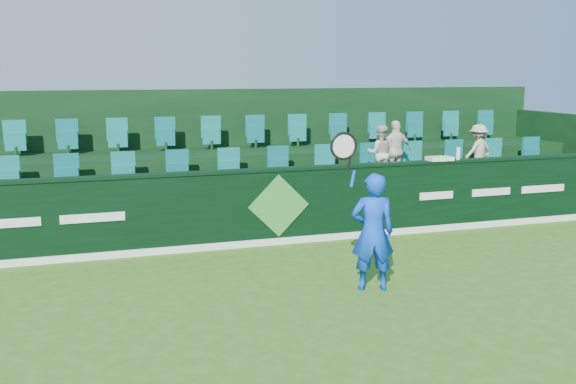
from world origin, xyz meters
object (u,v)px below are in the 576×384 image
object	(u,v)px
tennis_player	(372,231)
towel	(440,159)
spectator_left	(380,153)
drinks_bottle	(458,153)
spectator_right	(478,150)
spectator_middle	(396,151)

from	to	relation	value
tennis_player	towel	bearing A→B (deg)	46.04
spectator_left	drinks_bottle	xyz separation A→B (m)	(1.09, -1.12, 0.09)
towel	drinks_bottle	bearing A→B (deg)	0.00
drinks_bottle	spectator_right	bearing A→B (deg)	43.26
spectator_middle	spectator_left	bearing A→B (deg)	-3.41
spectator_middle	spectator_right	world-z (taller)	spectator_middle
spectator_right	towel	size ratio (longest dim) A/B	2.40
spectator_middle	spectator_right	xyz separation A→B (m)	(1.93, 0.00, -0.06)
tennis_player	towel	world-z (taller)	tennis_player
spectator_left	towel	size ratio (longest dim) A/B	2.49
spectator_left	spectator_right	bearing A→B (deg)	-158.49
spectator_middle	drinks_bottle	bearing A→B (deg)	120.20
spectator_left	spectator_middle	distance (m)	0.34
tennis_player	spectator_left	world-z (taller)	tennis_player
spectator_left	drinks_bottle	world-z (taller)	spectator_left
spectator_middle	towel	distance (m)	1.17
spectator_middle	towel	world-z (taller)	spectator_middle
tennis_player	spectator_left	distance (m)	4.35
towel	drinks_bottle	distance (m)	0.41
spectator_right	drinks_bottle	distance (m)	1.64
tennis_player	drinks_bottle	distance (m)	4.13
tennis_player	drinks_bottle	xyz separation A→B (m)	(3.03, 2.73, 0.62)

